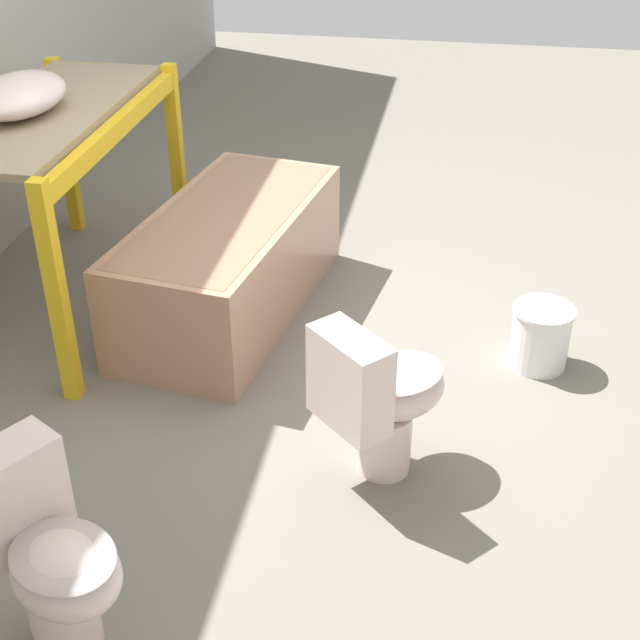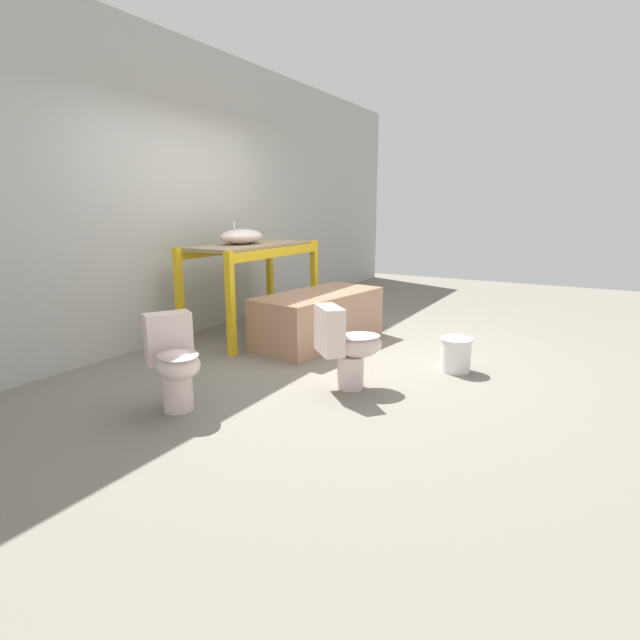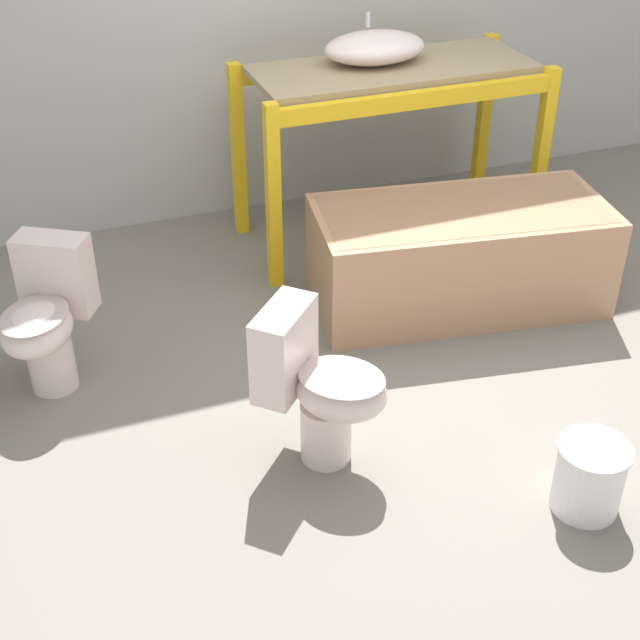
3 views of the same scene
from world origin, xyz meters
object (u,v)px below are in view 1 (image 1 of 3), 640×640
at_px(sink_basin, 19,95).
at_px(bathtub_main, 229,255).
at_px(toilet_far, 381,396).
at_px(bucket_white, 541,335).
at_px(toilet_near, 47,556).

distance_m(sink_basin, bathtub_main, 1.23).
bearing_deg(toilet_far, bucket_white, -83.15).
height_order(bathtub_main, bucket_white, bathtub_main).
bearing_deg(bucket_white, toilet_far, 143.37).
relative_size(bathtub_main, bucket_white, 5.23).
height_order(toilet_far, bucket_white, toilet_far).
xyz_separation_m(toilet_far, bucket_white, (0.88, -0.65, -0.20)).
distance_m(sink_basin, bucket_white, 2.65).
xyz_separation_m(bathtub_main, bucket_white, (-0.24, -1.55, -0.15)).
relative_size(sink_basin, toilet_near, 0.83).
distance_m(toilet_near, bucket_white, 2.43).
height_order(toilet_near, bucket_white, toilet_near).
bearing_deg(bucket_white, sink_basin, 87.15).
distance_m(bathtub_main, bucket_white, 1.57).
bearing_deg(toilet_far, bathtub_main, -7.70).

